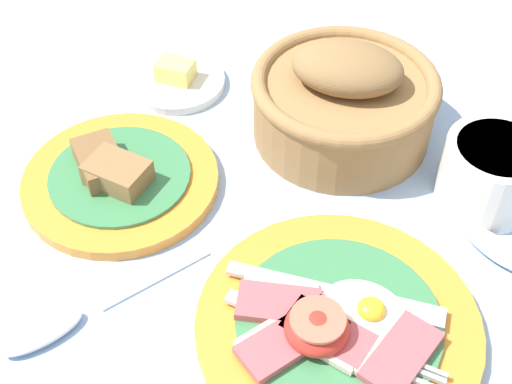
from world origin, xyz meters
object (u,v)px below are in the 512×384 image
at_px(sugar_cup, 493,171).
at_px(teaspoon_near_cup, 73,317).
at_px(bread_plate, 119,178).
at_px(bread_basket, 344,100).
at_px(breakfast_plate, 336,325).
at_px(butter_dish, 176,80).

xyz_separation_m(sugar_cup, teaspoon_near_cup, (-0.25, -0.31, -0.03)).
height_order(bread_plate, sugar_cup, sugar_cup).
xyz_separation_m(bread_basket, teaspoon_near_cup, (-0.09, -0.33, -0.04)).
height_order(breakfast_plate, butter_dish, breakfast_plate).
bearing_deg(sugar_cup, teaspoon_near_cup, -128.33).
bearing_deg(bread_plate, breakfast_plate, -9.43).
xyz_separation_m(sugar_cup, bread_basket, (-0.16, 0.01, 0.01)).
height_order(sugar_cup, teaspoon_near_cup, sugar_cup).
relative_size(breakfast_plate, butter_dish, 2.14).
height_order(bread_plate, butter_dish, bread_plate).
relative_size(bread_plate, bread_basket, 1.01).
distance_m(breakfast_plate, sugar_cup, 0.22).
height_order(breakfast_plate, sugar_cup, sugar_cup).
xyz_separation_m(breakfast_plate, butter_dish, (-0.30, 0.20, -0.00)).
xyz_separation_m(bread_plate, teaspoon_near_cup, (0.07, -0.14, -0.01)).
bearing_deg(butter_dish, breakfast_plate, -33.81).
bearing_deg(butter_dish, teaspoon_near_cup, -70.02).
xyz_separation_m(butter_dish, teaspoon_near_cup, (0.11, -0.30, -0.00)).
distance_m(bread_plate, teaspoon_near_cup, 0.16).
relative_size(bread_plate, butter_dish, 1.75).
height_order(bread_basket, teaspoon_near_cup, bread_basket).
distance_m(breakfast_plate, bread_plate, 0.26).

